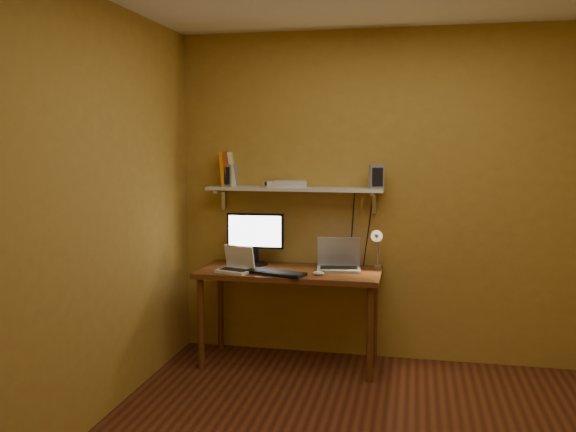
% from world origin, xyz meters
% --- Properties ---
extents(room, '(3.44, 3.24, 2.64)m').
position_xyz_m(room, '(0.00, 0.00, 1.30)').
color(room, '#5C2C17').
rests_on(room, ground).
extents(desk, '(1.40, 0.60, 0.75)m').
position_xyz_m(desk, '(-0.75, 1.28, 0.66)').
color(desk, brown).
rests_on(desk, ground).
extents(wall_shelf, '(1.40, 0.25, 0.21)m').
position_xyz_m(wall_shelf, '(-0.75, 1.47, 1.36)').
color(wall_shelf, silver).
rests_on(wall_shelf, room).
extents(monitor, '(0.46, 0.20, 0.42)m').
position_xyz_m(monitor, '(-1.06, 1.43, 0.98)').
color(monitor, black).
rests_on(monitor, desk).
extents(laptop, '(0.36, 0.28, 0.25)m').
position_xyz_m(laptop, '(-0.38, 1.38, 0.82)').
color(laptop, gray).
rests_on(laptop, desk).
extents(netbook, '(0.30, 0.25, 0.19)m').
position_xyz_m(netbook, '(-1.13, 1.14, 0.80)').
color(netbook, silver).
rests_on(netbook, desk).
extents(keyboard, '(0.48, 0.28, 0.02)m').
position_xyz_m(keyboard, '(-0.81, 1.10, 0.76)').
color(keyboard, black).
rests_on(keyboard, desk).
extents(mouse, '(0.10, 0.07, 0.03)m').
position_xyz_m(mouse, '(-0.50, 1.13, 0.77)').
color(mouse, silver).
rests_on(mouse, desk).
extents(desk_lamp, '(0.09, 0.23, 0.38)m').
position_xyz_m(desk_lamp, '(-0.09, 1.41, 0.96)').
color(desk_lamp, silver).
rests_on(desk_lamp, desk).
extents(speaker_left, '(0.13, 0.13, 0.18)m').
position_xyz_m(speaker_left, '(-1.28, 1.46, 1.46)').
color(speaker_left, gray).
rests_on(speaker_left, wall_shelf).
extents(speaker_right, '(0.12, 0.12, 0.18)m').
position_xyz_m(speaker_right, '(-0.11, 1.46, 1.47)').
color(speaker_right, gray).
rests_on(speaker_right, wall_shelf).
extents(books, '(0.18, 0.20, 0.28)m').
position_xyz_m(books, '(-1.31, 1.50, 1.51)').
color(books, orange).
rests_on(books, wall_shelf).
extents(shelf_camera, '(0.11, 0.07, 0.06)m').
position_xyz_m(shelf_camera, '(-0.94, 1.40, 1.41)').
color(shelf_camera, silver).
rests_on(shelf_camera, wall_shelf).
extents(router, '(0.35, 0.27, 0.05)m').
position_xyz_m(router, '(-0.81, 1.47, 1.40)').
color(router, silver).
rests_on(router, wall_shelf).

